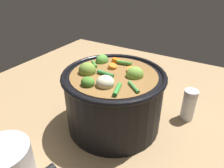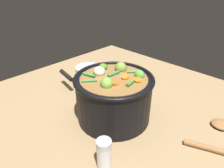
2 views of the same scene
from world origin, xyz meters
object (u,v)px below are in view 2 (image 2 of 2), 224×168
at_px(cooking_pot, 114,97).
at_px(salt_shaker, 104,155).
at_px(small_saucepan, 88,75).
at_px(wooden_spoon, 223,136).

bearing_deg(cooking_pot, salt_shaker, 37.39).
xyz_separation_m(cooking_pot, small_saucepan, (-0.10, -0.26, -0.04)).
relative_size(cooking_pot, wooden_spoon, 1.25).
xyz_separation_m(salt_shaker, small_saucepan, (-0.26, -0.38, -0.01)).
bearing_deg(small_saucepan, cooking_pot, 69.10).
height_order(cooking_pot, salt_shaker, cooking_pot).
distance_m(cooking_pot, salt_shaker, 0.21).
bearing_deg(small_saucepan, wooden_spoon, 95.64).
bearing_deg(small_saucepan, salt_shaker, 55.42).
bearing_deg(cooking_pot, wooden_spoon, 116.41).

